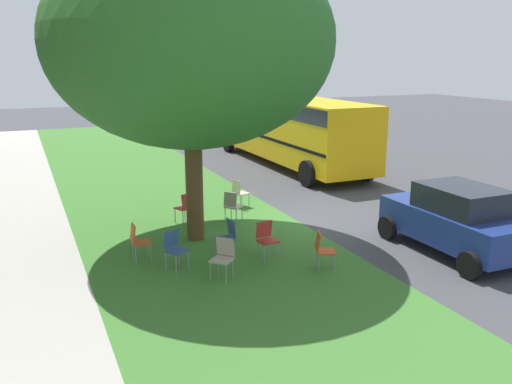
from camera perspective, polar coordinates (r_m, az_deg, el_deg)
ground at (r=15.63m, az=5.02°, el=-2.98°), size 80.00×80.00×0.00m
grass_verge at (r=14.43m, az=-6.25°, el=-4.46°), size 48.00×6.00×0.01m
sidewalk_strip at (r=13.87m, az=-23.96°, el=-6.44°), size 48.00×2.80×0.01m
street_tree at (r=13.38m, az=-6.93°, el=15.40°), size 6.86×6.86×7.45m
chair_0 at (r=16.77m, az=-1.78°, el=0.09°), size 0.51×0.52×0.88m
chair_1 at (r=12.73m, az=-3.03°, el=-4.53°), size 0.45×0.45×0.88m
chair_2 at (r=11.47m, az=-3.49°, el=-6.66°), size 0.59×0.59×0.88m
chair_3 at (r=15.28m, az=-2.51°, el=-1.32°), size 0.58×0.59×0.88m
chair_4 at (r=15.27m, az=-7.44°, el=-1.43°), size 0.55×0.55×0.88m
chair_5 at (r=11.96m, az=7.03°, el=-5.86°), size 0.54×0.55×0.88m
chair_6 at (r=12.69m, az=-12.31°, el=-4.89°), size 0.43×0.43×0.88m
chair_7 at (r=12.09m, az=-8.55°, el=-5.69°), size 0.56×0.55×0.88m
chair_8 at (r=12.57m, az=1.09°, el=-4.75°), size 0.46×0.45×0.88m
parked_car at (r=13.69m, az=20.33°, el=-2.67°), size 3.70×1.92×1.65m
school_bus at (r=23.38m, az=3.48°, el=7.17°), size 10.40×2.80×2.88m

